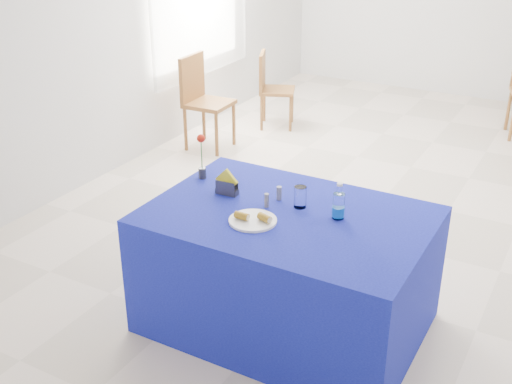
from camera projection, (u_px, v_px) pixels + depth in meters
floor at (385, 197)px, 5.63m from camera, size 7.00×7.00×0.00m
plate at (253, 221)px, 3.58m from camera, size 0.27×0.27×0.01m
drinking_glass at (300, 197)px, 3.72m from camera, size 0.07×0.07×0.13m
salt_shaker at (279, 193)px, 3.82m from camera, size 0.03×0.03×0.08m
pepper_shaker at (267, 200)px, 3.73m from camera, size 0.03×0.03×0.08m
blue_table at (287, 270)px, 3.83m from camera, size 1.60×1.10×0.76m
water_bottle at (338, 207)px, 3.59m from camera, size 0.07×0.07×0.21m
napkin_holder at (227, 187)px, 3.89m from camera, size 0.15×0.06×0.17m
rose_vase at (202, 157)px, 4.07m from camera, size 0.05×0.05×0.30m
chair_win_a at (202, 95)px, 6.54m from camera, size 0.45×0.45×0.96m
chair_win_b at (271, 84)px, 7.15m from camera, size 0.49×0.49×0.84m
banana_pieces at (253, 217)px, 3.56m from camera, size 0.21×0.10×0.04m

